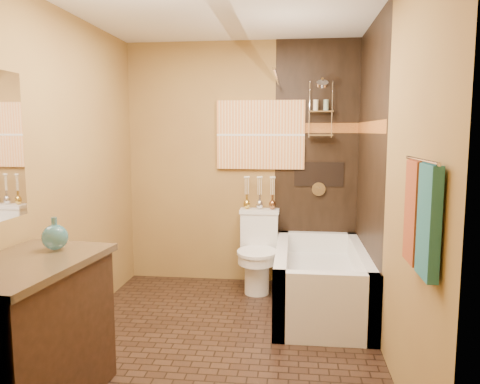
# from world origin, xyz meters

# --- Properties ---
(floor) EXTENTS (3.00, 3.00, 0.00)m
(floor) POSITION_xyz_m (0.00, 0.00, 0.00)
(floor) COLOR black
(floor) RESTS_ON ground
(wall_left) EXTENTS (0.02, 3.00, 2.50)m
(wall_left) POSITION_xyz_m (-1.20, 0.00, 1.25)
(wall_left) COLOR olive
(wall_left) RESTS_ON floor
(wall_right) EXTENTS (0.02, 3.00, 2.50)m
(wall_right) POSITION_xyz_m (1.20, 0.00, 1.25)
(wall_right) COLOR olive
(wall_right) RESTS_ON floor
(wall_back) EXTENTS (2.40, 0.02, 2.50)m
(wall_back) POSITION_xyz_m (0.00, 1.50, 1.25)
(wall_back) COLOR olive
(wall_back) RESTS_ON floor
(wall_front) EXTENTS (2.40, 0.02, 2.50)m
(wall_front) POSITION_xyz_m (0.00, -1.50, 1.25)
(wall_front) COLOR olive
(wall_front) RESTS_ON floor
(alcove_tile_back) EXTENTS (0.85, 0.01, 2.50)m
(alcove_tile_back) POSITION_xyz_m (0.78, 1.49, 1.25)
(alcove_tile_back) COLOR black
(alcove_tile_back) RESTS_ON wall_back
(alcove_tile_right) EXTENTS (0.01, 1.50, 2.50)m
(alcove_tile_right) POSITION_xyz_m (1.19, 0.75, 1.25)
(alcove_tile_right) COLOR black
(alcove_tile_right) RESTS_ON wall_right
(mosaic_band_back) EXTENTS (0.85, 0.01, 0.10)m
(mosaic_band_back) POSITION_xyz_m (0.78, 1.48, 1.62)
(mosaic_band_back) COLOR #91491A
(mosaic_band_back) RESTS_ON alcove_tile_back
(mosaic_band_right) EXTENTS (0.01, 1.50, 0.10)m
(mosaic_band_right) POSITION_xyz_m (1.18, 0.75, 1.62)
(mosaic_band_right) COLOR #91491A
(mosaic_band_right) RESTS_ON alcove_tile_right
(alcove_niche) EXTENTS (0.50, 0.01, 0.25)m
(alcove_niche) POSITION_xyz_m (0.80, 1.48, 1.15)
(alcove_niche) COLOR black
(alcove_niche) RESTS_ON alcove_tile_back
(shower_fixtures) EXTENTS (0.24, 0.33, 1.16)m
(shower_fixtures) POSITION_xyz_m (0.80, 1.38, 1.67)
(shower_fixtures) COLOR silver
(shower_fixtures) RESTS_ON floor
(curtain_rod) EXTENTS (0.03, 1.55, 0.03)m
(curtain_rod) POSITION_xyz_m (0.40, 0.75, 2.02)
(curtain_rod) COLOR silver
(curtain_rod) RESTS_ON wall_back
(towel_bar) EXTENTS (0.02, 0.55, 0.02)m
(towel_bar) POSITION_xyz_m (1.15, -1.05, 1.45)
(towel_bar) COLOR silver
(towel_bar) RESTS_ON wall_right
(towel_teal) EXTENTS (0.05, 0.22, 0.52)m
(towel_teal) POSITION_xyz_m (1.16, -1.18, 1.18)
(towel_teal) COLOR #1F6068
(towel_teal) RESTS_ON towel_bar
(towel_rust) EXTENTS (0.05, 0.22, 0.52)m
(towel_rust) POSITION_xyz_m (1.16, -0.92, 1.18)
(towel_rust) COLOR #98361B
(towel_rust) RESTS_ON towel_bar
(sunset_painting) EXTENTS (0.90, 0.04, 0.70)m
(sunset_painting) POSITION_xyz_m (0.20, 1.48, 1.55)
(sunset_painting) COLOR orange
(sunset_painting) RESTS_ON wall_back
(bathtub) EXTENTS (0.80, 1.50, 0.55)m
(bathtub) POSITION_xyz_m (0.80, 0.75, 0.22)
(bathtub) COLOR white
(bathtub) RESTS_ON floor
(toilet) EXTENTS (0.40, 0.59, 0.79)m
(toilet) POSITION_xyz_m (0.20, 1.21, 0.40)
(toilet) COLOR white
(toilet) RESTS_ON floor
(vanity) EXTENTS (0.70, 1.05, 0.88)m
(vanity) POSITION_xyz_m (-0.92, -1.00, 0.44)
(vanity) COLOR black
(vanity) RESTS_ON floor
(teal_bottle) EXTENTS (0.19, 0.19, 0.24)m
(teal_bottle) POSITION_xyz_m (-0.87, -0.74, 0.98)
(teal_bottle) COLOR #296E7D
(teal_bottle) RESTS_ON vanity
(bud_vases) EXTENTS (0.33, 0.07, 0.33)m
(bud_vases) POSITION_xyz_m (0.20, 1.39, 0.97)
(bud_vases) COLOR gold
(bud_vases) RESTS_ON toilet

